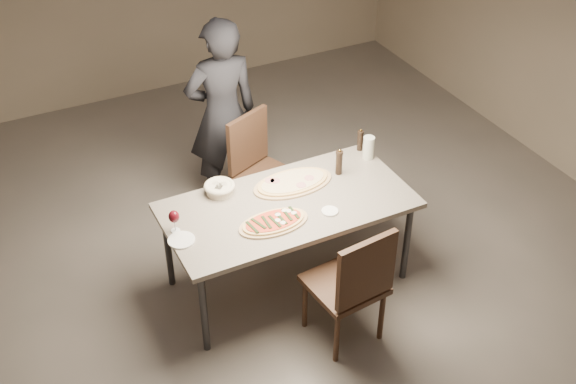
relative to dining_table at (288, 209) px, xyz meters
name	(u,v)px	position (x,y,z in m)	size (l,w,h in m)	color
room	(288,125)	(0.00, 0.00, 0.71)	(7.00, 7.00, 7.00)	#635B55
dining_table	(288,209)	(0.00, 0.00, 0.00)	(1.80, 0.90, 0.75)	gray
zucchini_pizza	(274,222)	(-0.19, -0.17, 0.07)	(0.51, 0.28, 0.05)	tan
ham_pizza	(293,183)	(0.14, 0.20, 0.07)	(0.63, 0.35, 0.04)	tan
bread_basket	(220,188)	(-0.39, 0.33, 0.11)	(0.23, 0.23, 0.08)	beige
oil_dish	(330,211)	(0.22, -0.23, 0.06)	(0.12, 0.12, 0.01)	white
pepper_mill_left	(339,162)	(0.51, 0.17, 0.16)	(0.06, 0.06, 0.22)	black
pepper_mill_right	(360,140)	(0.83, 0.38, 0.15)	(0.05, 0.05, 0.19)	black
carafe	(369,148)	(0.83, 0.25, 0.15)	(0.09, 0.09, 0.19)	silver
wine_glass	(174,217)	(-0.83, 0.06, 0.18)	(0.08, 0.08, 0.17)	silver
side_plate	(181,240)	(-0.83, -0.06, 0.06)	(0.19, 0.19, 0.01)	white
chair_near	(353,282)	(0.11, -0.75, -0.14)	(0.52, 0.52, 0.99)	#3D2619
chair_far	(259,165)	(0.14, 0.82, -0.14)	(0.61, 0.61, 0.98)	#3D2619
diner	(222,115)	(0.00, 1.22, 0.16)	(0.62, 0.41, 1.71)	black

